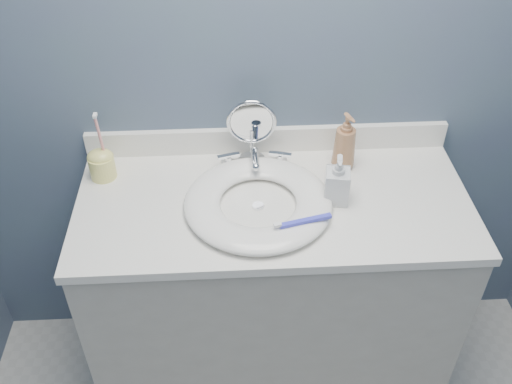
{
  "coord_description": "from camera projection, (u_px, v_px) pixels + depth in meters",
  "views": [
    {
      "loc": [
        -0.13,
        -0.35,
        2.03
      ],
      "look_at": [
        -0.06,
        0.94,
        0.94
      ],
      "focal_mm": 40.0,
      "sensor_mm": 36.0,
      "label": 1
    }
  ],
  "objects": [
    {
      "name": "countertop",
      "position": [
        274.0,
        204.0,
        1.77
      ],
      "size": [
        1.22,
        0.57,
        0.03
      ],
      "primitive_type": "cube",
      "color": "white",
      "rests_on": "vanity_cabinet"
    },
    {
      "name": "soap_bottle_clear",
      "position": [
        338.0,
        179.0,
        1.71
      ],
      "size": [
        0.08,
        0.09,
        0.16
      ],
      "primitive_type": "imported",
      "rotation": [
        0.0,
        0.0,
        -0.16
      ],
      "color": "silver",
      "rests_on": "countertop"
    },
    {
      "name": "drain",
      "position": [
        258.0,
        206.0,
        1.73
      ],
      "size": [
        0.04,
        0.04,
        0.01
      ],
      "primitive_type": "cylinder",
      "color": "silver",
      "rests_on": "countertop"
    },
    {
      "name": "soap_bottle_amber",
      "position": [
        345.0,
        141.0,
        1.83
      ],
      "size": [
        0.1,
        0.1,
        0.2
      ],
      "primitive_type": "imported",
      "rotation": [
        0.0,
        0.0,
        0.34
      ],
      "color": "#A26E49",
      "rests_on": "countertop"
    },
    {
      "name": "toothbrush_lying",
      "position": [
        303.0,
        221.0,
        1.62
      ],
      "size": [
        0.17,
        0.06,
        0.02
      ],
      "rotation": [
        0.0,
        0.0,
        0.24
      ],
      "color": "#3D41D9",
      "rests_on": "basin"
    },
    {
      "name": "backsplash",
      "position": [
        268.0,
        140.0,
        1.93
      ],
      "size": [
        1.22,
        0.02,
        0.09
      ],
      "primitive_type": "cube",
      "color": "white",
      "rests_on": "countertop"
    },
    {
      "name": "vanity_cabinet",
      "position": [
        271.0,
        296.0,
        2.05
      ],
      "size": [
        1.2,
        0.55,
        0.85
      ],
      "primitive_type": "cube",
      "color": "#B9B5A9",
      "rests_on": "ground"
    },
    {
      "name": "back_wall",
      "position": [
        269.0,
        64.0,
        1.77
      ],
      "size": [
        2.2,
        0.02,
        2.4
      ],
      "primitive_type": "cube",
      "color": "#4C5672",
      "rests_on": "ground"
    },
    {
      "name": "basin",
      "position": [
        258.0,
        202.0,
        1.72
      ],
      "size": [
        0.45,
        0.45,
        0.04
      ],
      "primitive_type": null,
      "color": "white",
      "rests_on": "countertop"
    },
    {
      "name": "toothbrush_holder",
      "position": [
        102.0,
        163.0,
        1.81
      ],
      "size": [
        0.08,
        0.08,
        0.24
      ],
      "rotation": [
        0.0,
        0.0,
        -0.14
      ],
      "color": "#EDE576",
      "rests_on": "countertop"
    },
    {
      "name": "faucet",
      "position": [
        255.0,
        161.0,
        1.87
      ],
      "size": [
        0.25,
        0.13,
        0.07
      ],
      "color": "silver",
      "rests_on": "countertop"
    },
    {
      "name": "makeup_mirror",
      "position": [
        252.0,
        129.0,
        1.83
      ],
      "size": [
        0.16,
        0.09,
        0.24
      ],
      "rotation": [
        0.0,
        0.0,
        -0.04
      ],
      "color": "silver",
      "rests_on": "countertop"
    }
  ]
}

